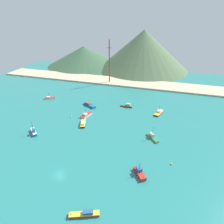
# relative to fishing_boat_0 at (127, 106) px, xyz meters

# --- Properties ---
(ground) EXTENTS (260.00, 280.00, 0.50)m
(ground) POSITION_rel_fishing_boat_0_xyz_m (-12.23, -37.64, -1.12)
(ground) COLOR teal
(fishing_boat_0) EXTENTS (7.99, 2.70, 2.47)m
(fishing_boat_0) POSITION_rel_fishing_boat_0_xyz_m (0.00, 0.00, 0.00)
(fishing_boat_0) COLOR red
(fishing_boat_0) RESTS_ON ground
(fishing_boat_1) EXTENTS (10.73, 7.51, 4.40)m
(fishing_boat_1) POSITION_rel_fishing_boat_0_xyz_m (-25.14, -6.50, -0.03)
(fishing_boat_1) COLOR #1E5BA8
(fishing_boat_1) RESTS_ON ground
(fishing_boat_2) EXTENTS (5.49, 9.11, 2.05)m
(fishing_boat_2) POSITION_rel_fishing_boat_0_xyz_m (-19.07, -30.14, -0.14)
(fishing_boat_2) COLOR #232328
(fishing_boat_2) RESTS_ON ground
(fishing_boat_3) EXTENTS (5.72, 9.49, 5.25)m
(fishing_boat_3) POSITION_rel_fishing_boat_0_xyz_m (21.59, -3.86, -0.10)
(fishing_boat_3) COLOR red
(fishing_boat_3) RESTS_ON ground
(fishing_boat_4) EXTENTS (6.34, 7.48, 6.05)m
(fishing_boat_4) POSITION_rel_fishing_boat_0_xyz_m (18.50, -58.57, 0.15)
(fishing_boat_4) COLOR red
(fishing_boat_4) RESTS_ON ground
(fishing_boat_5) EXTENTS (4.98, 8.40, 5.33)m
(fishing_boat_5) POSITION_rel_fishing_boat_0_xyz_m (-21.48, -20.34, -0.09)
(fishing_boat_5) COLOR silver
(fishing_boat_5) RESTS_ON ground
(fishing_boat_6) EXTENTS (9.75, 5.35, 1.97)m
(fishing_boat_6) POSITION_rel_fishing_boat_0_xyz_m (4.89, -80.93, -0.18)
(fishing_boat_6) COLOR red
(fishing_boat_6) RESTS_ON ground
(fishing_boat_7) EXTENTS (7.77, 6.59, 4.78)m
(fishing_boat_7) POSITION_rel_fishing_boat_0_xyz_m (-58.49, -3.67, -0.23)
(fishing_boat_7) COLOR silver
(fishing_boat_7) RESTS_ON ground
(fishing_boat_8) EXTENTS (7.13, 7.83, 6.88)m
(fishing_boat_8) POSITION_rel_fishing_boat_0_xyz_m (20.67, -32.17, -0.02)
(fishing_boat_8) COLOR orange
(fishing_boat_8) RESTS_ON ground
(fishing_boat_9) EXTENTS (6.93, 6.57, 7.12)m
(fishing_boat_9) POSITION_rel_fishing_boat_0_xyz_m (-40.36, -46.16, 0.18)
(fishing_boat_9) COLOR #1E5BA8
(fishing_boat_9) RESTS_ON ground
(buoy_0) EXTENTS (0.94, 0.94, 0.94)m
(buoy_0) POSITION_rel_fishing_boat_0_xyz_m (30.60, -49.08, -0.70)
(buoy_0) COLOR gold
(buoy_0) RESTS_ON ground
(buoy_1) EXTENTS (0.86, 0.86, 0.86)m
(buoy_1) POSITION_rel_fishing_boat_0_xyz_m (-29.98, -24.16, -0.72)
(buoy_1) COLOR gold
(buoy_1) RESTS_ON ground
(beach_strip) EXTENTS (247.00, 22.49, 1.20)m
(beach_strip) POSITION_rel_fishing_boat_0_xyz_m (-12.23, 47.85, -0.27)
(beach_strip) COLOR #C6B793
(beach_strip) RESTS_ON ground
(hill_west) EXTENTS (86.65, 86.65, 22.19)m
(hill_west) POSITION_rel_fishing_boat_0_xyz_m (-74.92, 96.50, 10.22)
(hill_west) COLOR #3D6042
(hill_west) RESTS_ON ground
(hill_central) EXTENTS (98.96, 98.96, 41.49)m
(hill_central) POSITION_rel_fishing_boat_0_xyz_m (-5.93, 99.75, 19.88)
(hill_central) COLOR #56704C
(hill_central) RESTS_ON ground
(radio_tower) EXTENTS (3.74, 3.00, 37.44)m
(radio_tower) POSITION_rel_fishing_boat_0_xyz_m (-26.70, 43.94, 18.22)
(radio_tower) COLOR #B7332D
(radio_tower) RESTS_ON ground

